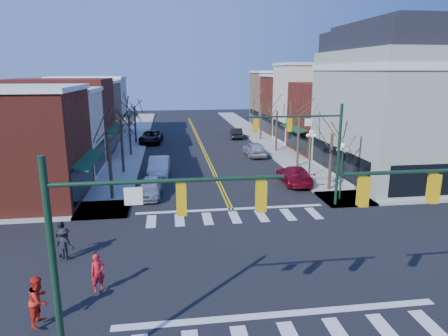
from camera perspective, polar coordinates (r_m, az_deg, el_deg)
name	(u,v)px	position (r m, az deg, el deg)	size (l,w,h in m)	color
ground	(255,261)	(20.73, 4.46, -13.07)	(160.00, 160.00, 0.00)	black
sidewalk_left	(121,170)	(39.43, -14.50, -0.29)	(3.50, 70.00, 0.15)	#9E9B93
sidewalk_right	(297,164)	(41.21, 10.43, 0.53)	(3.50, 70.00, 0.15)	#9E9B93
bldg_left_brick_a	(8,148)	(32.34, -28.49, 2.57)	(10.00, 8.50, 8.00)	maroon
bldg_left_stucco_a	(41,134)	(39.63, -24.66, 4.39)	(10.00, 7.00, 7.50)	beige
bldg_left_brick_b	(63,119)	(47.22, -22.03, 6.57)	(10.00, 9.00, 8.50)	maroon
bldg_left_tan	(79,114)	(55.25, -19.99, 7.28)	(10.00, 7.50, 7.80)	#9A7955
bldg_left_stucco_b	(90,107)	(62.81, -18.59, 8.26)	(10.00, 8.00, 8.20)	beige
bldg_right_brick_a	(339,118)	(48.28, 16.17, 6.86)	(10.00, 8.50, 8.00)	maroon
bldg_right_stucco	(316,104)	(55.32, 12.98, 8.91)	(10.00, 7.00, 10.00)	beige
bldg_right_brick_b	(298,105)	(62.42, 10.49, 8.85)	(10.00, 8.00, 8.50)	maroon
bldg_right_tan	(283,100)	(70.02, 8.43, 9.64)	(10.00, 8.00, 9.00)	#9A7955
victorian_corner	(406,102)	(38.62, 24.60, 8.54)	(12.25, 14.25, 13.30)	#9DA891
traffic_mast_near_left	(121,241)	(11.70, -14.56, -10.05)	(6.60, 0.28, 7.20)	#14331E
traffic_mast_far_right	(313,141)	(27.61, 12.66, 3.76)	(6.60, 0.28, 7.20)	#14331E
lamppost_corner	(342,162)	(29.95, 16.51, 0.88)	(0.36, 0.36, 4.33)	#14331E
lamppost_midblock	(311,145)	(35.84, 12.28, 3.18)	(0.36, 0.36, 4.33)	#14331E
tree_left_a	(110,169)	(30.17, -15.92, -0.12)	(0.24, 0.24, 4.76)	#382B21
tree_left_b	(122,147)	(37.91, -14.35, 2.95)	(0.24, 0.24, 5.04)	#382B21
tree_left_c	(130,136)	(45.80, -13.29, 4.51)	(0.24, 0.24, 4.55)	#382B21
tree_left_d	(135,125)	(53.66, -12.56, 6.05)	(0.24, 0.24, 4.90)	#382B21
tree_right_a	(330,163)	(32.40, 14.96, 0.74)	(0.24, 0.24, 4.62)	#382B21
tree_right_b	(298,142)	(39.68, 10.55, 3.72)	(0.24, 0.24, 5.18)	#382B21
tree_right_c	(276,131)	(47.26, 7.50, 5.21)	(0.24, 0.24, 4.83)	#382B21
tree_right_d	(261,122)	(54.93, 5.29, 6.52)	(0.24, 0.24, 4.97)	#382B21
car_left_near	(150,187)	(30.75, -10.53, -2.72)	(1.76, 4.38, 1.49)	#B5B5BA
car_left_mid	(159,166)	(36.83, -9.29, 0.21)	(1.77, 5.07, 1.67)	silver
car_left_far	(151,137)	(53.70, -10.34, 4.39)	(2.70, 5.85, 1.62)	black
car_right_near	(294,175)	(34.24, 10.02, -0.98)	(2.12, 5.22, 1.52)	maroon
car_right_mid	(254,149)	(44.72, 4.36, 2.72)	(1.92, 4.77, 1.63)	silver
car_right_far	(236,133)	(56.66, 1.75, 5.00)	(1.53, 4.39, 1.45)	black
pedestrian_red_a	(98,273)	(18.35, -17.59, -14.05)	(0.61, 0.40, 1.66)	red
pedestrian_red_b	(39,300)	(16.93, -24.92, -16.73)	(0.93, 0.73, 1.92)	red
pedestrian_dark_a	(62,239)	(21.92, -22.08, -9.40)	(1.11, 0.46, 1.90)	black
pedestrian_dark_b	(64,243)	(21.83, -21.83, -9.90)	(1.03, 0.59, 1.59)	black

